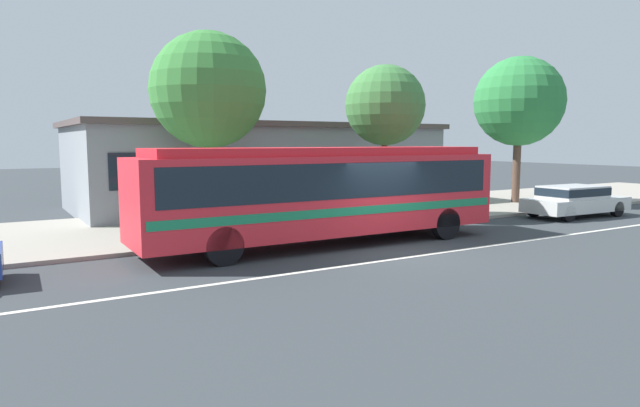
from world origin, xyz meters
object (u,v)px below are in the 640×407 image
(transit_bus, at_px, (325,189))
(street_tree_mid_block, at_px, (385,106))
(street_tree_far_end, at_px, (519,102))
(sedan_far_ahead, at_px, (575,199))
(street_tree_near_stop, at_px, (208,91))
(pedestrian_waiting_near_sign, at_px, (254,201))
(bus_stop_sign, at_px, (390,177))

(transit_bus, height_order, street_tree_mid_block, street_tree_mid_block)
(transit_bus, relative_size, street_tree_far_end, 1.60)
(sedan_far_ahead, height_order, street_tree_near_stop, street_tree_near_stop)
(street_tree_mid_block, bearing_deg, transit_bus, -144.78)
(pedestrian_waiting_near_sign, height_order, street_tree_mid_block, street_tree_mid_block)
(bus_stop_sign, xyz_separation_m, street_tree_near_stop, (-5.93, 2.58, 3.05))
(pedestrian_waiting_near_sign, height_order, street_tree_far_end, street_tree_far_end)
(street_tree_near_stop, bearing_deg, street_tree_far_end, -1.23)
(bus_stop_sign, bearing_deg, pedestrian_waiting_near_sign, 162.78)
(transit_bus, bearing_deg, sedan_far_ahead, -0.01)
(sedan_far_ahead, xyz_separation_m, pedestrian_waiting_near_sign, (-12.83, 3.53, 0.32))
(bus_stop_sign, relative_size, street_tree_far_end, 0.37)
(pedestrian_waiting_near_sign, bearing_deg, sedan_far_ahead, -15.37)
(transit_bus, height_order, pedestrian_waiting_near_sign, transit_bus)
(transit_bus, relative_size, bus_stop_sign, 4.33)
(bus_stop_sign, xyz_separation_m, street_tree_far_end, (9.68, 2.25, 3.22))
(transit_bus, xyz_separation_m, street_tree_far_end, (13.73, 4.29, 3.31))
(street_tree_near_stop, bearing_deg, sedan_far_ahead, -18.31)
(street_tree_near_stop, distance_m, street_tree_mid_block, 6.89)
(transit_bus, bearing_deg, street_tree_mid_block, 35.22)
(pedestrian_waiting_near_sign, bearing_deg, bus_stop_sign, -17.22)
(sedan_far_ahead, bearing_deg, street_tree_near_stop, 161.69)
(transit_bus, height_order, bus_stop_sign, transit_bus)
(transit_bus, distance_m, sedan_far_ahead, 12.16)
(transit_bus, relative_size, sedan_far_ahead, 2.40)
(bus_stop_sign, bearing_deg, street_tree_mid_block, 58.93)
(pedestrian_waiting_near_sign, bearing_deg, street_tree_near_stop, 136.58)
(street_tree_near_stop, bearing_deg, bus_stop_sign, -23.52)
(transit_bus, xyz_separation_m, bus_stop_sign, (4.05, 2.05, 0.09))
(transit_bus, xyz_separation_m, street_tree_near_stop, (-1.88, 4.63, 3.14))
(street_tree_near_stop, bearing_deg, street_tree_mid_block, -9.79)
(street_tree_near_stop, xyz_separation_m, street_tree_mid_block, (6.78, -1.17, -0.35))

